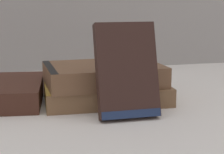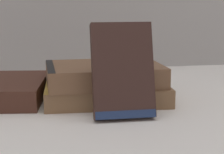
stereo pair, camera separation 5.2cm
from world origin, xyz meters
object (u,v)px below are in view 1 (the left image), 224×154
Objects in this scene: book_flat_top at (100,74)px; book_leaning_front at (127,74)px; reading_glasses at (54,83)px; book_flat_bottom at (103,93)px; pocket_watch at (130,63)px.

book_flat_top is 1.41× the size of book_leaning_front.
book_flat_top reaches higher than reading_glasses.
reading_glasses is (-0.09, 0.25, -0.07)m from book_leaning_front.
reading_glasses is at bearing 116.59° from book_flat_bottom.
pocket_watch reaches higher than book_flat_top.
reading_glasses is at bearing 111.58° from book_flat_top.
book_flat_bottom is at bearing -84.31° from reading_glasses.
pocket_watch is (0.05, -0.01, 0.05)m from book_flat_bottom.
book_leaning_front reaches higher than book_flat_top.
book_flat_top is at bearing 160.52° from book_flat_bottom.
pocket_watch is at bearing -73.38° from reading_glasses.
book_flat_bottom is 0.07m from pocket_watch.
book_flat_top is 3.24× the size of pocket_watch.
book_flat_top is at bearing -85.22° from reading_glasses.
pocket_watch is 0.22m from reading_glasses.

